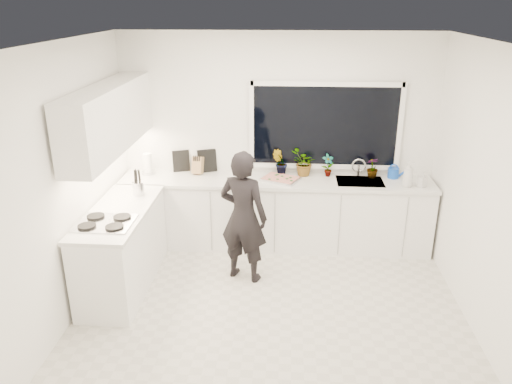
{
  "coord_description": "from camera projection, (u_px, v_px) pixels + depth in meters",
  "views": [
    {
      "loc": [
        0.16,
        -4.48,
        3.05
      ],
      "look_at": [
        -0.18,
        0.4,
        1.15
      ],
      "focal_mm": 35.0,
      "sensor_mm": 36.0,
      "label": 1
    }
  ],
  "objects": [
    {
      "name": "utensil_crock",
      "position": [
        138.0,
        189.0,
        5.76
      ],
      "size": [
        0.15,
        0.15,
        0.16
      ],
      "primitive_type": "cylinder",
      "rotation": [
        0.0,
        0.0,
        -0.18
      ],
      "color": "silver",
      "rests_on": "countertop_left"
    },
    {
      "name": "stovetop",
      "position": [
        105.0,
        222.0,
        5.05
      ],
      "size": [
        0.56,
        0.48,
        0.03
      ],
      "primitive_type": "cube",
      "color": "black",
      "rests_on": "countertop_left"
    },
    {
      "name": "knife_block",
      "position": [
        198.0,
        166.0,
        6.45
      ],
      "size": [
        0.15,
        0.12,
        0.22
      ],
      "primitive_type": "cube",
      "rotation": [
        0.0,
        0.0,
        -0.2
      ],
      "color": "brown",
      "rests_on": "countertop_back"
    },
    {
      "name": "person",
      "position": [
        243.0,
        217.0,
        5.58
      ],
      "size": [
        0.65,
        0.53,
        1.54
      ],
      "primitive_type": "imported",
      "rotation": [
        0.0,
        0.0,
        2.81
      ],
      "color": "black",
      "rests_on": "floor"
    },
    {
      "name": "pizza_tray",
      "position": [
        280.0,
        179.0,
        6.26
      ],
      "size": [
        0.54,
        0.48,
        0.03
      ],
      "primitive_type": "cube",
      "rotation": [
        0.0,
        0.0,
        -0.43
      ],
      "color": "silver",
      "rests_on": "countertop_back"
    },
    {
      "name": "countertop_back",
      "position": [
        276.0,
        181.0,
        6.3
      ],
      "size": [
        3.94,
        0.62,
        0.04
      ],
      "primitive_type": "cube",
      "color": "silver",
      "rests_on": "base_cabinets_back"
    },
    {
      "name": "sink",
      "position": [
        360.0,
        185.0,
        6.25
      ],
      "size": [
        0.58,
        0.42,
        0.14
      ],
      "primitive_type": "cube",
      "color": "silver",
      "rests_on": "countertop_back"
    },
    {
      "name": "upper_cabinets",
      "position": [
        109.0,
        118.0,
        5.38
      ],
      "size": [
        0.34,
        2.1,
        0.7
      ],
      "primitive_type": "cube",
      "color": "white",
      "rests_on": "wall_left"
    },
    {
      "name": "ceiling",
      "position": [
        274.0,
        41.0,
        4.3
      ],
      "size": [
        4.0,
        3.5,
        0.02
      ],
      "primitive_type": "cube",
      "color": "white",
      "rests_on": "wall_back"
    },
    {
      "name": "wall_right",
      "position": [
        486.0,
        193.0,
        4.66
      ],
      "size": [
        0.02,
        3.5,
        2.7
      ],
      "primitive_type": "cube",
      "color": "white",
      "rests_on": "ground"
    },
    {
      "name": "watering_can",
      "position": [
        393.0,
        173.0,
        6.33
      ],
      "size": [
        0.14,
        0.14,
        0.13
      ],
      "primitive_type": "cylinder",
      "rotation": [
        0.0,
        0.0,
        -0.03
      ],
      "color": "blue",
      "rests_on": "countertop_back"
    },
    {
      "name": "window",
      "position": [
        325.0,
        126.0,
        6.29
      ],
      "size": [
        1.8,
        0.02,
        1.0
      ],
      "primitive_type": "cube",
      "color": "black",
      "rests_on": "wall_back"
    },
    {
      "name": "picture_frame_large",
      "position": [
        181.0,
        161.0,
        6.55
      ],
      "size": [
        0.21,
        0.09,
        0.28
      ],
      "primitive_type": "cube",
      "rotation": [
        0.0,
        0.0,
        0.33
      ],
      "color": "black",
      "rests_on": "countertop_back"
    },
    {
      "name": "wall_back",
      "position": [
        277.0,
        140.0,
        6.43
      ],
      "size": [
        4.0,
        0.02,
        2.7
      ],
      "primitive_type": "cube",
      "color": "white",
      "rests_on": "ground"
    },
    {
      "name": "wall_left",
      "position": [
        69.0,
        183.0,
        4.92
      ],
      "size": [
        0.02,
        3.5,
        2.7
      ],
      "primitive_type": "cube",
      "color": "white",
      "rests_on": "ground"
    },
    {
      "name": "base_cabinets_back",
      "position": [
        275.0,
        214.0,
        6.47
      ],
      "size": [
        3.92,
        0.58,
        0.88
      ],
      "primitive_type": "cube",
      "color": "white",
      "rests_on": "floor"
    },
    {
      "name": "herb_plants",
      "position": [
        309.0,
        164.0,
        6.36
      ],
      "size": [
        1.37,
        0.4,
        0.34
      ],
      "color": "#26662D",
      "rests_on": "countertop_back"
    },
    {
      "name": "faucet",
      "position": [
        359.0,
        168.0,
        6.38
      ],
      "size": [
        0.03,
        0.03,
        0.22
      ],
      "primitive_type": "cylinder",
      "color": "silver",
      "rests_on": "countertop_back"
    },
    {
      "name": "soap_bottles",
      "position": [
        412.0,
        175.0,
        6.0
      ],
      "size": [
        0.31,
        0.15,
        0.32
      ],
      "color": "#D8BF66",
      "rests_on": "countertop_back"
    },
    {
      "name": "floor",
      "position": [
        270.0,
        308.0,
        5.29
      ],
      "size": [
        4.0,
        3.5,
        0.02
      ],
      "primitive_type": "cube",
      "color": "beige",
      "rests_on": "ground"
    },
    {
      "name": "countertop_left",
      "position": [
        118.0,
        212.0,
        5.39
      ],
      "size": [
        0.62,
        1.6,
        0.04
      ],
      "primitive_type": "cube",
      "color": "silver",
      "rests_on": "base_cabinets_left"
    },
    {
      "name": "pizza",
      "position": [
        280.0,
        178.0,
        6.25
      ],
      "size": [
        0.49,
        0.43,
        0.01
      ],
      "primitive_type": "cube",
      "rotation": [
        0.0,
        0.0,
        -0.43
      ],
      "color": "#AC2117",
      "rests_on": "pizza_tray"
    },
    {
      "name": "paper_towel_roll",
      "position": [
        148.0,
        164.0,
        6.45
      ],
      "size": [
        0.12,
        0.12,
        0.26
      ],
      "primitive_type": "cylinder",
      "rotation": [
        0.0,
        0.0,
        0.09
      ],
      "color": "white",
      "rests_on": "countertop_back"
    },
    {
      "name": "base_cabinets_left",
      "position": [
        123.0,
        250.0,
        5.56
      ],
      "size": [
        0.58,
        1.6,
        0.88
      ],
      "primitive_type": "cube",
      "color": "white",
      "rests_on": "floor"
    },
    {
      "name": "picture_frame_small",
      "position": [
        207.0,
        161.0,
        6.52
      ],
      "size": [
        0.24,
        0.11,
        0.3
      ],
      "primitive_type": "cube",
      "rotation": [
        0.0,
        0.0,
        0.39
      ],
      "color": "black",
      "rests_on": "countertop_back"
    }
  ]
}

